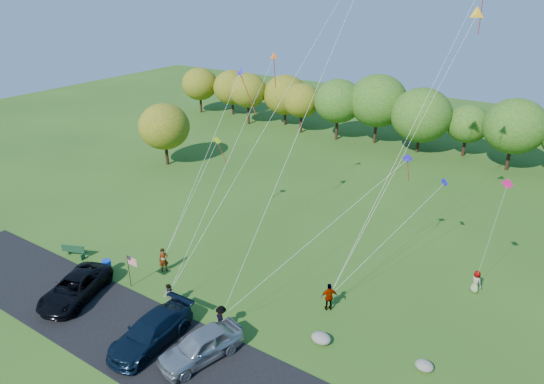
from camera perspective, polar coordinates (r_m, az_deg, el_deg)
The scene contains 16 objects.
ground at distance 31.29m, azimuth -6.53°, elevation -14.40°, with size 140.00×140.00×0.00m, color #2A5317.
asphalt_lane at distance 29.09m, azimuth -11.81°, elevation -18.23°, with size 44.00×6.00×0.06m, color black.
treeline at distance 58.77m, azimuth 15.02°, elevation 8.51°, with size 74.74×27.38×8.35m.
minivan_dark at distance 34.61m, azimuth -22.16°, elevation -10.40°, with size 2.57×5.57×1.55m, color black.
minivan_navy at distance 29.49m, azimuth -14.07°, elevation -15.65°, with size 2.28×5.60×1.63m, color black.
minivan_silver at distance 28.04m, azimuth -8.36°, elevation -17.45°, with size 1.98×4.92×1.67m, color #9FA3AA.
flyer_a at distance 35.67m, azimuth -12.63°, elevation -7.83°, with size 0.67×0.44×1.83m, color #4C4C59.
flyer_b at distance 32.16m, azimuth -12.01°, elevation -11.85°, with size 0.79×0.61×1.62m, color #4C4C59.
flyer_c at distance 29.73m, azimuth -5.97°, elevation -14.62°, with size 1.11×0.64×1.72m, color #4C4C59.
flyer_d at distance 31.34m, azimuth 6.75°, elevation -12.16°, with size 1.11×0.46×1.90m, color #4C4C59.
flyer_e at distance 35.47m, azimuth 22.86°, elevation -9.69°, with size 0.79×0.51×1.62m, color #4C4C59.
park_bench at distance 39.58m, azimuth -22.24°, elevation -6.41°, with size 1.78×0.98×1.01m.
trash_barrel at distance 36.91m, azimuth -18.85°, elevation -8.26°, with size 0.63×0.63×0.95m, color #0C32BE.
flag_assembly at distance 33.96m, azimuth -16.29°, elevation -8.17°, with size 0.91×0.59×2.45m.
boulder_near at distance 29.28m, azimuth 5.80°, elevation -16.73°, with size 1.19×0.93×0.60m, color gray.
boulder_far at distance 28.78m, azimuth 17.48°, elevation -18.91°, with size 0.99×0.83×0.52m, color gray.
Camera 1 is at (16.35, -18.46, 19.26)m, focal length 32.00 mm.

